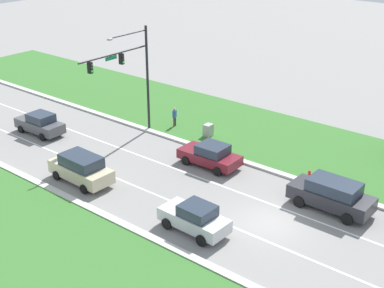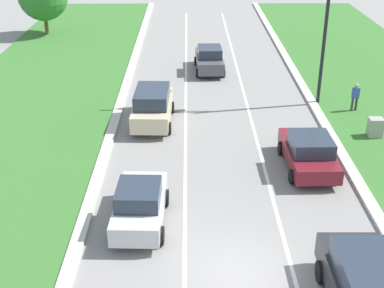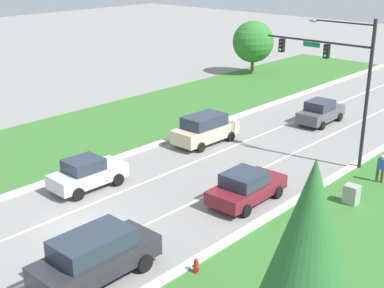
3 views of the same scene
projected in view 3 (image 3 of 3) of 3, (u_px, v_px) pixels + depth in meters
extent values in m
plane|color=gray|center=(83.00, 230.00, 24.33)|extent=(160.00, 160.00, 0.00)
cube|color=beige|center=(171.00, 276.00, 20.72)|extent=(0.50, 90.00, 0.15)
cube|color=beige|center=(17.00, 193.00, 27.90)|extent=(0.50, 90.00, 0.15)
cube|color=white|center=(60.00, 217.00, 25.48)|extent=(0.14, 81.00, 0.01)
cube|color=white|center=(108.00, 243.00, 23.19)|extent=(0.14, 81.00, 0.01)
cylinder|color=black|center=(367.00, 97.00, 29.73)|extent=(0.20, 0.20, 8.57)
cylinder|color=black|center=(317.00, 41.00, 30.95)|extent=(6.79, 0.12, 0.12)
cube|color=#147042|center=(311.00, 44.00, 31.24)|extent=(1.10, 0.04, 0.28)
cylinder|color=black|center=(343.00, 22.00, 29.58)|extent=(3.73, 0.09, 0.09)
ellipsoid|color=gray|center=(313.00, 21.00, 30.78)|extent=(0.56, 0.28, 0.20)
cube|color=black|center=(327.00, 51.00, 30.69)|extent=(0.28, 0.32, 0.80)
sphere|color=#2D2D2D|center=(326.00, 48.00, 30.49)|extent=(0.16, 0.16, 0.16)
sphere|color=#2D2D2D|center=(325.00, 52.00, 30.57)|extent=(0.16, 0.16, 0.16)
sphere|color=#23D647|center=(325.00, 56.00, 30.65)|extent=(0.16, 0.16, 0.16)
cube|color=black|center=(282.00, 45.00, 32.63)|extent=(0.28, 0.32, 0.80)
sphere|color=#2D2D2D|center=(280.00, 42.00, 32.43)|extent=(0.16, 0.16, 0.16)
sphere|color=#2D2D2D|center=(280.00, 46.00, 32.51)|extent=(0.16, 0.16, 0.16)
sphere|color=#23D647|center=(280.00, 49.00, 32.59)|extent=(0.16, 0.16, 0.16)
cube|color=maroon|center=(247.00, 189.00, 26.87)|extent=(2.03, 4.50, 0.68)
cube|color=#283342|center=(244.00, 179.00, 26.46)|extent=(1.79, 2.04, 0.66)
cylinder|color=black|center=(278.00, 192.00, 27.37)|extent=(0.25, 0.64, 0.64)
cylinder|color=black|center=(247.00, 182.00, 28.56)|extent=(0.25, 0.64, 0.64)
cylinder|color=black|center=(246.00, 211.00, 25.41)|extent=(0.25, 0.64, 0.64)
cylinder|color=black|center=(215.00, 199.00, 26.60)|extent=(0.25, 0.64, 0.64)
cube|color=beige|center=(205.00, 132.00, 35.09)|extent=(2.06, 4.75, 0.87)
cube|color=#283342|center=(204.00, 121.00, 34.73)|extent=(1.81, 2.87, 0.74)
cylinder|color=black|center=(230.00, 136.00, 35.60)|extent=(0.26, 0.65, 0.64)
cylinder|color=black|center=(210.00, 130.00, 36.83)|extent=(0.26, 0.65, 0.64)
cylinder|color=black|center=(201.00, 147.00, 33.64)|extent=(0.26, 0.65, 0.64)
cylinder|color=black|center=(180.00, 140.00, 34.87)|extent=(0.26, 0.65, 0.64)
cube|color=#4C4C51|center=(321.00, 114.00, 39.25)|extent=(1.88, 4.42, 0.78)
cube|color=#283342|center=(320.00, 105.00, 38.81)|extent=(1.63, 2.01, 0.66)
cylinder|color=black|center=(339.00, 117.00, 39.82)|extent=(0.26, 0.61, 0.61)
cylinder|color=black|center=(319.00, 113.00, 40.87)|extent=(0.26, 0.61, 0.61)
cylinder|color=black|center=(322.00, 126.00, 37.89)|extent=(0.26, 0.61, 0.61)
cylinder|color=black|center=(301.00, 121.00, 38.94)|extent=(0.26, 0.61, 0.61)
cube|color=#28282D|center=(96.00, 260.00, 20.45)|extent=(2.05, 5.07, 0.86)
cube|color=#283342|center=(92.00, 243.00, 20.10)|extent=(1.83, 3.05, 0.72)
cylinder|color=black|center=(144.00, 263.00, 21.05)|extent=(0.25, 0.73, 0.73)
cylinder|color=black|center=(113.00, 245.00, 22.31)|extent=(0.25, 0.73, 0.73)
cylinder|color=black|center=(48.00, 277.00, 20.15)|extent=(0.25, 0.73, 0.73)
cube|color=silver|center=(88.00, 175.00, 28.40)|extent=(1.90, 4.20, 0.75)
cube|color=#283342|center=(84.00, 165.00, 28.00)|extent=(1.64, 1.92, 0.63)
cylinder|color=black|center=(118.00, 180.00, 28.82)|extent=(0.26, 0.68, 0.68)
cylinder|color=black|center=(99.00, 171.00, 29.95)|extent=(0.26, 0.68, 0.68)
cylinder|color=black|center=(78.00, 194.00, 27.09)|extent=(0.26, 0.68, 0.68)
cylinder|color=black|center=(59.00, 184.00, 28.23)|extent=(0.26, 0.68, 0.68)
cube|color=#9E9E99|center=(351.00, 195.00, 26.56)|extent=(0.70, 0.60, 1.05)
cylinder|color=#42382D|center=(377.00, 176.00, 29.10)|extent=(0.14, 0.14, 0.84)
cylinder|color=#42382D|center=(382.00, 177.00, 28.99)|extent=(0.14, 0.14, 0.84)
cube|color=#2D4C99|center=(381.00, 164.00, 28.80)|extent=(0.43, 0.32, 0.60)
sphere|color=tan|center=(382.00, 156.00, 28.65)|extent=(0.22, 0.22, 0.22)
cylinder|color=red|center=(196.00, 268.00, 20.88)|extent=(0.20, 0.20, 0.55)
sphere|color=red|center=(196.00, 261.00, 20.77)|extent=(0.18, 0.18, 0.18)
cylinder|color=red|center=(194.00, 266.00, 20.95)|extent=(0.10, 0.09, 0.09)
cylinder|color=red|center=(198.00, 269.00, 20.79)|extent=(0.10, 0.09, 0.09)
cylinder|color=brown|center=(252.00, 66.00, 54.73)|extent=(0.32, 0.32, 1.79)
sphere|color=#2D752D|center=(253.00, 42.00, 53.90)|extent=(4.16, 4.16, 4.16)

